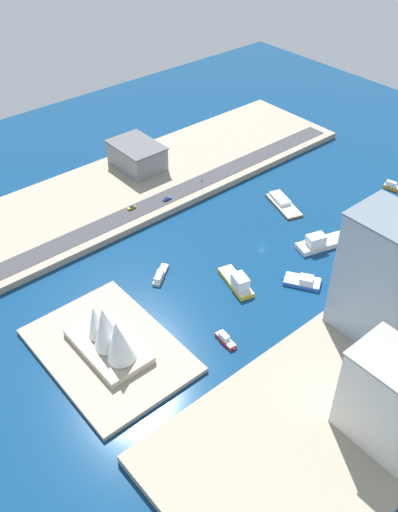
{
  "coord_description": "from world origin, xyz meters",
  "views": [
    {
      "loc": [
        -145.12,
        163.91,
        170.48
      ],
      "look_at": [
        8.4,
        34.03,
        6.77
      ],
      "focal_mm": 38.88,
      "sensor_mm": 36.0,
      "label": 1
    }
  ],
  "objects_px": {
    "tugboat_red": "(225,340)",
    "tower_tall_glass": "(384,278)",
    "opera_landmark": "(109,335)",
    "water_taxi_orange": "(393,187)",
    "ferry_white_commuter": "(321,242)",
    "hatchback_blue": "(167,199)",
    "barge_flat_brown": "(282,203)",
    "taxi_yellow_cab": "(132,207)",
    "ferry_yellow_fast": "(237,282)",
    "yacht_sleek_gray": "(160,275)",
    "traffic_light_waterfront": "(202,184)",
    "catamaran_blue": "(303,281)",
    "hotel_broad_white": "(390,400)",
    "warehouse_low_gray": "(137,155)"
  },
  "relations": [
    {
      "from": "tugboat_red",
      "to": "tower_tall_glass",
      "type": "distance_m",
      "value": 66.71
    },
    {
      "from": "tower_tall_glass",
      "to": "opera_landmark",
      "type": "xyz_separation_m",
      "value": [
        59.61,
        87.91,
        -19.7
      ]
    },
    {
      "from": "water_taxi_orange",
      "to": "ferry_white_commuter",
      "type": "bearing_deg",
      "value": 96.08
    },
    {
      "from": "tugboat_red",
      "to": "hatchback_blue",
      "type": "bearing_deg",
      "value": -24.37
    },
    {
      "from": "barge_flat_brown",
      "to": "tugboat_red",
      "type": "distance_m",
      "value": 106.6
    },
    {
      "from": "water_taxi_orange",
      "to": "hatchback_blue",
      "type": "xyz_separation_m",
      "value": [
        70.42,
        108.78,
        2.78
      ]
    },
    {
      "from": "tugboat_red",
      "to": "taxi_yellow_cab",
      "type": "distance_m",
      "value": 102.59
    },
    {
      "from": "ferry_yellow_fast",
      "to": "taxi_yellow_cab",
      "type": "height_order",
      "value": "ferry_yellow_fast"
    },
    {
      "from": "tugboat_red",
      "to": "water_taxi_orange",
      "type": "height_order",
      "value": "water_taxi_orange"
    },
    {
      "from": "tower_tall_glass",
      "to": "hatchback_blue",
      "type": "xyz_separation_m",
      "value": [
        129.62,
        5.77,
        -26.26
      ]
    },
    {
      "from": "yacht_sleek_gray",
      "to": "ferry_white_commuter",
      "type": "bearing_deg",
      "value": -113.72
    },
    {
      "from": "barge_flat_brown",
      "to": "traffic_light_waterfront",
      "type": "bearing_deg",
      "value": 38.26
    },
    {
      "from": "water_taxi_orange",
      "to": "tower_tall_glass",
      "type": "xyz_separation_m",
      "value": [
        -59.21,
        103.02,
        29.04
      ]
    },
    {
      "from": "traffic_light_waterfront",
      "to": "catamaran_blue",
      "type": "bearing_deg",
      "value": 171.66
    },
    {
      "from": "barge_flat_brown",
      "to": "taxi_yellow_cab",
      "type": "distance_m",
      "value": 82.43
    },
    {
      "from": "hotel_broad_white",
      "to": "traffic_light_waterfront",
      "type": "height_order",
      "value": "hotel_broad_white"
    },
    {
      "from": "ferry_yellow_fast",
      "to": "warehouse_low_gray",
      "type": "height_order",
      "value": "warehouse_low_gray"
    },
    {
      "from": "yacht_sleek_gray",
      "to": "taxi_yellow_cab",
      "type": "xyz_separation_m",
      "value": [
        50.55,
        -19.23,
        3.15
      ]
    },
    {
      "from": "catamaran_blue",
      "to": "opera_landmark",
      "type": "height_order",
      "value": "opera_landmark"
    },
    {
      "from": "traffic_light_waterfront",
      "to": "yacht_sleek_gray",
      "type": "bearing_deg",
      "value": 123.98
    },
    {
      "from": "ferry_white_commuter",
      "to": "taxi_yellow_cab",
      "type": "xyz_separation_m",
      "value": [
        83.43,
        55.59,
        2.02
      ]
    },
    {
      "from": "taxi_yellow_cab",
      "to": "traffic_light_waterfront",
      "type": "relative_size",
      "value": 0.71
    },
    {
      "from": "opera_landmark",
      "to": "barge_flat_brown",
      "type": "bearing_deg",
      "value": -77.27
    },
    {
      "from": "barge_flat_brown",
      "to": "hatchback_blue",
      "type": "xyz_separation_m",
      "value": [
        40.4,
        48.91,
        3.14
      ]
    },
    {
      "from": "hotel_broad_white",
      "to": "opera_landmark",
      "type": "relative_size",
      "value": 0.99
    },
    {
      "from": "hatchback_blue",
      "to": "warehouse_low_gray",
      "type": "bearing_deg",
      "value": -12.81
    },
    {
      "from": "hotel_broad_white",
      "to": "taxi_yellow_cab",
      "type": "relative_size",
      "value": 7.72
    },
    {
      "from": "taxi_yellow_cab",
      "to": "tugboat_red",
      "type": "bearing_deg",
      "value": 166.92
    },
    {
      "from": "warehouse_low_gray",
      "to": "hatchback_blue",
      "type": "xyz_separation_m",
      "value": [
        -40.14,
        9.13,
        -6.39
      ]
    },
    {
      "from": "tower_tall_glass",
      "to": "ferry_yellow_fast",
      "type": "bearing_deg",
      "value": 20.81
    },
    {
      "from": "yacht_sleek_gray",
      "to": "opera_landmark",
      "type": "distance_m",
      "value": 50.76
    },
    {
      "from": "ferry_white_commuter",
      "to": "traffic_light_waterfront",
      "type": "distance_m",
      "value": 74.93
    },
    {
      "from": "hatchback_blue",
      "to": "taxi_yellow_cab",
      "type": "distance_m",
      "value": 20.34
    },
    {
      "from": "hatchback_blue",
      "to": "taxi_yellow_cab",
      "type": "height_order",
      "value": "taxi_yellow_cab"
    },
    {
      "from": "opera_landmark",
      "to": "traffic_light_waterfront",
      "type": "bearing_deg",
      "value": -57.75
    },
    {
      "from": "tugboat_red",
      "to": "barge_flat_brown",
      "type": "bearing_deg",
      "value": -59.42
    },
    {
      "from": "ferry_yellow_fast",
      "to": "hatchback_blue",
      "type": "height_order",
      "value": "ferry_yellow_fast"
    },
    {
      "from": "hotel_broad_white",
      "to": "tower_tall_glass",
      "type": "relative_size",
      "value": 0.66
    },
    {
      "from": "warehouse_low_gray",
      "to": "traffic_light_waterfront",
      "type": "bearing_deg",
      "value": -165.3
    },
    {
      "from": "tower_tall_glass",
      "to": "traffic_light_waterfront",
      "type": "relative_size",
      "value": 8.34
    },
    {
      "from": "warehouse_low_gray",
      "to": "tower_tall_glass",
      "type": "bearing_deg",
      "value": 178.87
    },
    {
      "from": "water_taxi_orange",
      "to": "opera_landmark",
      "type": "bearing_deg",
      "value": 89.88
    },
    {
      "from": "water_taxi_orange",
      "to": "yacht_sleek_gray",
      "type": "distance_m",
      "value": 149.79
    },
    {
      "from": "ferry_white_commuter",
      "to": "hatchback_blue",
      "type": "height_order",
      "value": "ferry_white_commuter"
    },
    {
      "from": "hatchback_blue",
      "to": "traffic_light_waterfront",
      "type": "relative_size",
      "value": 0.77
    },
    {
      "from": "water_taxi_orange",
      "to": "traffic_light_waterfront",
      "type": "distance_m",
      "value": 109.71
    },
    {
      "from": "taxi_yellow_cab",
      "to": "opera_landmark",
      "type": "bearing_deg",
      "value": 140.3
    },
    {
      "from": "hotel_broad_white",
      "to": "warehouse_low_gray",
      "type": "bearing_deg",
      "value": -11.67
    },
    {
      "from": "tower_tall_glass",
      "to": "hatchback_blue",
      "type": "relative_size",
      "value": 10.82
    },
    {
      "from": "barge_flat_brown",
      "to": "hotel_broad_white",
      "type": "distance_m",
      "value": 147.16
    }
  ]
}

